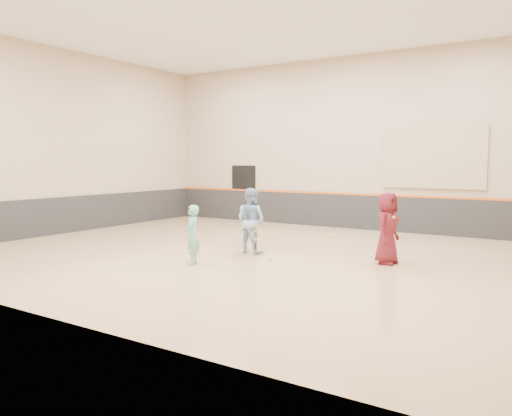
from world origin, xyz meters
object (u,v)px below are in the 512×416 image
Objects in this scene: girl at (192,235)px; young_man at (387,228)px; instructor at (251,221)px; spare_racket at (332,234)px.

girl is 0.83× the size of young_man.
instructor reaches higher than spare_racket.
spare_racket is at bearing -92.42° from instructor.
instructor is at bearing -97.13° from spare_racket.
spare_racket is (0.50, 4.02, -0.80)m from instructor.
young_man is at bearing -50.16° from spare_racket.
spare_racket is (-2.91, 3.48, -0.79)m from young_man.
girl is at bearing -98.03° from spare_racket.
young_man reaches higher than girl.
instructor is (0.34, 1.95, 0.16)m from girl.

